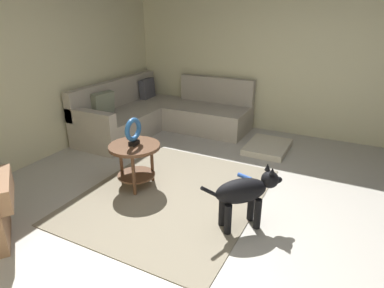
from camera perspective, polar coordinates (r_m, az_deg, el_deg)
ground_plane at (r=3.53m, az=5.49°, el=-13.25°), size 6.00×6.00×0.10m
wall_back at (r=4.83m, az=-28.94°, el=11.85°), size 6.00×0.12×2.70m
wall_right at (r=5.77m, az=17.43°, el=14.78°), size 0.12×6.00×2.70m
area_rug at (r=3.87m, az=-3.38°, el=-8.74°), size 2.30×1.90×0.01m
sectional_couch at (r=5.84m, az=-5.58°, el=5.06°), size 2.20×2.25×0.88m
side_table at (r=3.93m, az=-9.85°, el=-1.80°), size 0.60×0.60×0.54m
torus_sculpture at (r=3.82m, az=-10.13°, el=2.24°), size 0.28×0.08×0.33m
dog_bed_mat at (r=5.18m, az=12.94°, el=-0.50°), size 0.80×0.60×0.09m
dog at (r=3.21m, az=9.18°, el=-8.29°), size 0.64×0.64×0.63m
dog_toy_ball at (r=3.59m, az=6.03°, el=-10.74°), size 0.09×0.09×0.09m
dog_toy_rope at (r=4.26m, az=9.09°, el=-5.61°), size 0.10×0.20×0.05m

